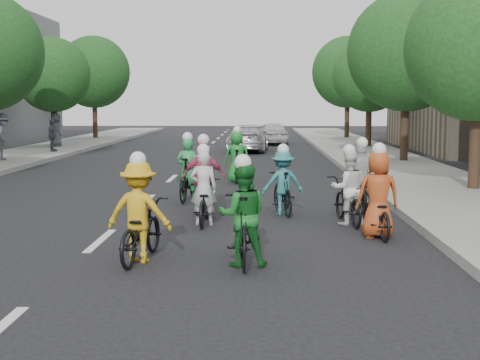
{
  "coord_description": "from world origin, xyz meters",
  "views": [
    {
      "loc": [
        2.88,
        -11.84,
        2.5
      ],
      "look_at": [
        2.51,
        1.04,
        1.0
      ],
      "focal_mm": 50.0,
      "sensor_mm": 36.0,
      "label": 1
    }
  ],
  "objects_px": {
    "spectator_0": "(3,137)",
    "spectator_2": "(56,130)",
    "cyclist_2": "(140,221)",
    "cyclist_5": "(188,176)",
    "spectator_1": "(52,135)",
    "cyclist_7": "(283,187)",
    "follow_car_trail": "(273,133)",
    "cyclist_1": "(243,223)",
    "follow_car_lead": "(248,138)",
    "cyclist_8": "(361,187)",
    "cyclist_3": "(204,185)",
    "cyclist_9": "(237,162)",
    "cyclist_4": "(377,204)",
    "cyclist_0": "(204,198)",
    "cyclist_6": "(348,196)"
  },
  "relations": [
    {
      "from": "cyclist_4",
      "to": "cyclist_8",
      "type": "xyz_separation_m",
      "value": [
        0.12,
        2.83,
        -0.02
      ]
    },
    {
      "from": "cyclist_9",
      "to": "spectator_2",
      "type": "height_order",
      "value": "spectator_2"
    },
    {
      "from": "cyclist_1",
      "to": "cyclist_7",
      "type": "relative_size",
      "value": 1.11
    },
    {
      "from": "cyclist_0",
      "to": "cyclist_8",
      "type": "height_order",
      "value": "cyclist_8"
    },
    {
      "from": "spectator_2",
      "to": "follow_car_lead",
      "type": "bearing_deg",
      "value": -96.12
    },
    {
      "from": "cyclist_2",
      "to": "spectator_2",
      "type": "bearing_deg",
      "value": -61.8
    },
    {
      "from": "follow_car_lead",
      "to": "spectator_0",
      "type": "relative_size",
      "value": 2.48
    },
    {
      "from": "cyclist_3",
      "to": "cyclist_0",
      "type": "bearing_deg",
      "value": 87.87
    },
    {
      "from": "cyclist_5",
      "to": "spectator_0",
      "type": "bearing_deg",
      "value": -43.05
    },
    {
      "from": "cyclist_2",
      "to": "cyclist_6",
      "type": "distance_m",
      "value": 5.01
    },
    {
      "from": "cyclist_4",
      "to": "follow_car_trail",
      "type": "relative_size",
      "value": 0.44
    },
    {
      "from": "cyclist_1",
      "to": "cyclist_3",
      "type": "bearing_deg",
      "value": -80.73
    },
    {
      "from": "spectator_0",
      "to": "cyclist_9",
      "type": "bearing_deg",
      "value": -143.72
    },
    {
      "from": "spectator_1",
      "to": "spectator_0",
      "type": "bearing_deg",
      "value": 175.56
    },
    {
      "from": "cyclist_1",
      "to": "cyclist_4",
      "type": "height_order",
      "value": "cyclist_4"
    },
    {
      "from": "cyclist_3",
      "to": "cyclist_6",
      "type": "height_order",
      "value": "cyclist_3"
    },
    {
      "from": "cyclist_2",
      "to": "cyclist_8",
      "type": "distance_m",
      "value": 6.42
    },
    {
      "from": "cyclist_5",
      "to": "follow_car_trail",
      "type": "distance_m",
      "value": 23.53
    },
    {
      "from": "cyclist_2",
      "to": "cyclist_9",
      "type": "relative_size",
      "value": 1.07
    },
    {
      "from": "spectator_2",
      "to": "cyclist_9",
      "type": "bearing_deg",
      "value": -143.91
    },
    {
      "from": "cyclist_7",
      "to": "spectator_1",
      "type": "bearing_deg",
      "value": -70.06
    },
    {
      "from": "cyclist_8",
      "to": "cyclist_1",
      "type": "bearing_deg",
      "value": 63.62
    },
    {
      "from": "cyclist_4",
      "to": "cyclist_7",
      "type": "distance_m",
      "value": 2.98
    },
    {
      "from": "cyclist_8",
      "to": "cyclist_9",
      "type": "xyz_separation_m",
      "value": [
        -3.01,
        5.64,
        0.07
      ]
    },
    {
      "from": "cyclist_2",
      "to": "cyclist_7",
      "type": "height_order",
      "value": "cyclist_2"
    },
    {
      "from": "cyclist_7",
      "to": "spectator_2",
      "type": "xyz_separation_m",
      "value": [
        -11.43,
        20.76,
        0.43
      ]
    },
    {
      "from": "cyclist_0",
      "to": "spectator_1",
      "type": "xyz_separation_m",
      "value": [
        -8.83,
        18.3,
        0.38
      ]
    },
    {
      "from": "cyclist_6",
      "to": "spectator_2",
      "type": "bearing_deg",
      "value": -68.25
    },
    {
      "from": "cyclist_2",
      "to": "follow_car_trail",
      "type": "distance_m",
      "value": 30.0
    },
    {
      "from": "cyclist_5",
      "to": "cyclist_6",
      "type": "height_order",
      "value": "cyclist_5"
    },
    {
      "from": "cyclist_5",
      "to": "cyclist_9",
      "type": "bearing_deg",
      "value": -98.81
    },
    {
      "from": "cyclist_0",
      "to": "spectator_1",
      "type": "height_order",
      "value": "spectator_1"
    },
    {
      "from": "cyclist_2",
      "to": "spectator_2",
      "type": "distance_m",
      "value": 26.82
    },
    {
      "from": "cyclist_5",
      "to": "follow_car_lead",
      "type": "xyz_separation_m",
      "value": [
        1.23,
        17.4,
        0.06
      ]
    },
    {
      "from": "cyclist_1",
      "to": "cyclist_4",
      "type": "bearing_deg",
      "value": -140.44
    },
    {
      "from": "cyclist_5",
      "to": "spectator_1",
      "type": "relative_size",
      "value": 1.24
    },
    {
      "from": "cyclist_5",
      "to": "cyclist_8",
      "type": "relative_size",
      "value": 1.11
    },
    {
      "from": "cyclist_0",
      "to": "cyclist_6",
      "type": "xyz_separation_m",
      "value": [
        2.97,
        0.12,
        0.05
      ]
    },
    {
      "from": "cyclist_8",
      "to": "follow_car_lead",
      "type": "bearing_deg",
      "value": -80.78
    },
    {
      "from": "spectator_0",
      "to": "spectator_2",
      "type": "relative_size",
      "value": 1.08
    },
    {
      "from": "cyclist_5",
      "to": "cyclist_7",
      "type": "bearing_deg",
      "value": 146.33
    },
    {
      "from": "cyclist_3",
      "to": "cyclist_9",
      "type": "xyz_separation_m",
      "value": [
        0.55,
        5.99,
        -0.0
      ]
    },
    {
      "from": "cyclist_2",
      "to": "spectator_1",
      "type": "distance_m",
      "value": 23.01
    },
    {
      "from": "follow_car_lead",
      "to": "spectator_1",
      "type": "xyz_separation_m",
      "value": [
        -9.39,
        -2.34,
        0.23
      ]
    },
    {
      "from": "cyclist_7",
      "to": "follow_car_trail",
      "type": "relative_size",
      "value": 0.43
    },
    {
      "from": "cyclist_2",
      "to": "cyclist_5",
      "type": "xyz_separation_m",
      "value": [
        0.08,
        6.49,
        -0.0
      ]
    },
    {
      "from": "cyclist_7",
      "to": "cyclist_9",
      "type": "distance_m",
      "value": 6.11
    },
    {
      "from": "cyclist_3",
      "to": "follow_car_lead",
      "type": "bearing_deg",
      "value": -98.76
    },
    {
      "from": "cyclist_7",
      "to": "follow_car_lead",
      "type": "relative_size",
      "value": 0.36
    },
    {
      "from": "cyclist_0",
      "to": "follow_car_lead",
      "type": "distance_m",
      "value": 20.65
    }
  ]
}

